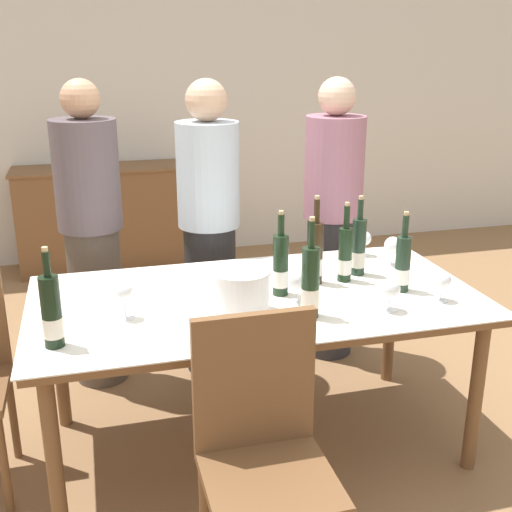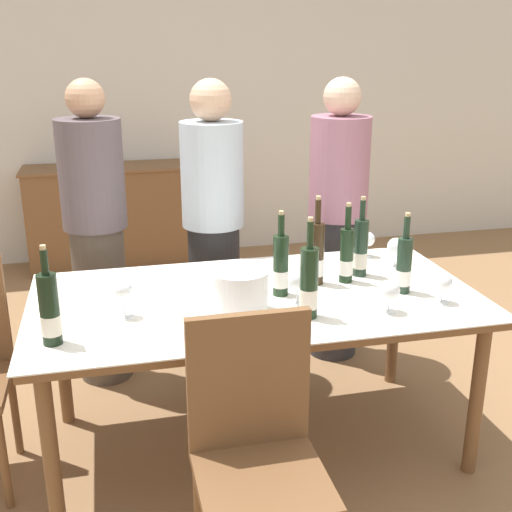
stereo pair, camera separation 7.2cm
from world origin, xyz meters
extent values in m
plane|color=olive|center=(0.00, 0.00, 0.00)|extent=(12.00, 12.00, 0.00)
cube|color=silver|center=(0.00, 3.02, 1.40)|extent=(8.00, 0.10, 2.80)
cube|color=brown|center=(-0.57, 2.73, 0.41)|extent=(1.31, 0.44, 0.82)
cube|color=brown|center=(-0.57, 2.73, 0.83)|extent=(1.35, 0.46, 0.02)
cylinder|color=brown|center=(-0.86, -0.40, 0.35)|extent=(0.06, 0.06, 0.70)
cylinder|color=brown|center=(0.86, -0.40, 0.35)|extent=(0.06, 0.06, 0.70)
cylinder|color=brown|center=(-0.86, 0.40, 0.35)|extent=(0.06, 0.06, 0.70)
cylinder|color=brown|center=(0.86, 0.40, 0.35)|extent=(0.06, 0.06, 0.70)
cube|color=brown|center=(0.00, 0.00, 0.72)|extent=(1.88, 0.97, 0.04)
cube|color=white|center=(0.00, 0.00, 0.74)|extent=(1.91, 1.00, 0.01)
cylinder|color=white|center=(-0.11, -0.16, 0.83)|extent=(0.23, 0.23, 0.18)
cylinder|color=white|center=(-0.11, -0.16, 0.92)|extent=(0.24, 0.24, 0.01)
cylinder|color=black|center=(0.11, -0.01, 0.88)|extent=(0.07, 0.07, 0.26)
cylinder|color=white|center=(0.11, -0.01, 0.82)|extent=(0.07, 0.07, 0.07)
cylinder|color=black|center=(0.11, -0.01, 1.05)|extent=(0.03, 0.03, 0.09)
cylinder|color=tan|center=(0.11, -0.01, 1.11)|extent=(0.02, 0.02, 0.02)
cylinder|color=#1E3323|center=(0.53, 0.14, 0.88)|extent=(0.07, 0.07, 0.27)
cylinder|color=silver|center=(0.53, 0.14, 0.82)|extent=(0.07, 0.07, 0.07)
cylinder|color=#1E3323|center=(0.53, 0.14, 1.06)|extent=(0.03, 0.03, 0.09)
cylinder|color=tan|center=(0.53, 0.14, 1.11)|extent=(0.02, 0.02, 0.02)
cylinder|color=black|center=(0.44, 0.08, 0.87)|extent=(0.06, 0.06, 0.25)
cylinder|color=white|center=(0.44, 0.08, 0.81)|extent=(0.06, 0.06, 0.07)
cylinder|color=black|center=(0.44, 0.08, 1.04)|extent=(0.03, 0.03, 0.10)
cylinder|color=tan|center=(0.44, 0.08, 1.10)|extent=(0.02, 0.02, 0.02)
cylinder|color=black|center=(0.15, -0.26, 0.88)|extent=(0.07, 0.07, 0.28)
cylinder|color=silver|center=(0.15, -0.26, 0.82)|extent=(0.07, 0.07, 0.08)
cylinder|color=black|center=(0.15, -0.26, 1.08)|extent=(0.03, 0.03, 0.11)
cylinder|color=tan|center=(0.15, -0.26, 1.14)|extent=(0.02, 0.02, 0.02)
cylinder|color=#1E3323|center=(0.63, -0.10, 0.86)|extent=(0.07, 0.07, 0.24)
cylinder|color=white|center=(0.63, -0.10, 0.81)|extent=(0.07, 0.07, 0.07)
cylinder|color=#1E3323|center=(0.63, -0.10, 1.03)|extent=(0.03, 0.03, 0.10)
cylinder|color=tan|center=(0.63, -0.10, 1.09)|extent=(0.02, 0.02, 0.02)
cylinder|color=#332314|center=(0.30, 0.08, 0.88)|extent=(0.07, 0.07, 0.28)
cylinder|color=white|center=(0.30, 0.08, 0.82)|extent=(0.07, 0.07, 0.08)
cylinder|color=#332314|center=(0.30, 0.08, 1.08)|extent=(0.03, 0.03, 0.11)
cylinder|color=tan|center=(0.30, 0.08, 1.14)|extent=(0.02, 0.02, 0.02)
cylinder|color=black|center=(-0.82, -0.28, 0.87)|extent=(0.07, 0.07, 0.26)
cylinder|color=silver|center=(-0.82, -0.28, 0.82)|extent=(0.07, 0.07, 0.07)
cylinder|color=black|center=(-0.82, -0.28, 1.05)|extent=(0.03, 0.03, 0.09)
cylinder|color=tan|center=(-0.82, -0.28, 1.11)|extent=(0.02, 0.02, 0.02)
cylinder|color=white|center=(-0.56, -0.10, 0.75)|extent=(0.07, 0.07, 0.00)
cylinder|color=white|center=(-0.56, -0.10, 0.79)|extent=(0.01, 0.01, 0.08)
sphere|color=white|center=(-0.56, -0.10, 0.86)|extent=(0.07, 0.07, 0.07)
cylinder|color=white|center=(0.15, -0.12, 0.75)|extent=(0.07, 0.07, 0.00)
cylinder|color=white|center=(0.15, -0.12, 0.78)|extent=(0.01, 0.01, 0.07)
sphere|color=white|center=(0.15, -0.12, 0.85)|extent=(0.08, 0.08, 0.08)
cylinder|color=white|center=(0.74, 0.21, 0.75)|extent=(0.07, 0.07, 0.00)
cylinder|color=white|center=(0.74, 0.21, 0.78)|extent=(0.01, 0.01, 0.07)
sphere|color=white|center=(0.74, 0.21, 0.85)|extent=(0.08, 0.08, 0.08)
cylinder|color=white|center=(0.67, 0.39, 0.75)|extent=(0.06, 0.06, 0.00)
cylinder|color=white|center=(0.67, 0.39, 0.78)|extent=(0.01, 0.01, 0.06)
sphere|color=white|center=(0.67, 0.39, 0.83)|extent=(0.07, 0.07, 0.07)
cylinder|color=white|center=(0.74, -0.25, 0.75)|extent=(0.06, 0.06, 0.00)
cylinder|color=white|center=(0.74, -0.25, 0.78)|extent=(0.01, 0.01, 0.06)
sphere|color=white|center=(0.74, -0.25, 0.83)|extent=(0.07, 0.07, 0.07)
cylinder|color=white|center=(0.48, -0.29, 0.75)|extent=(0.06, 0.06, 0.00)
cylinder|color=white|center=(0.48, -0.29, 0.78)|extent=(0.01, 0.01, 0.06)
sphere|color=white|center=(0.48, -0.29, 0.84)|extent=(0.08, 0.08, 0.08)
cylinder|color=brown|center=(-1.06, -0.18, 0.22)|extent=(0.03, 0.03, 0.44)
cylinder|color=brown|center=(-1.06, 0.18, 0.22)|extent=(0.03, 0.03, 0.44)
cylinder|color=brown|center=(-0.36, -0.63, 0.21)|extent=(0.03, 0.03, 0.42)
cylinder|color=brown|center=(0.01, -0.63, 0.21)|extent=(0.03, 0.03, 0.42)
cube|color=brown|center=(-0.17, -0.81, 0.44)|extent=(0.42, 0.42, 0.04)
cube|color=brown|center=(-0.17, -0.62, 0.70)|extent=(0.42, 0.04, 0.49)
cylinder|color=#51473D|center=(-0.66, 0.83, 0.43)|extent=(0.28, 0.28, 0.86)
cylinder|color=#594C51|center=(-0.66, 0.83, 1.14)|extent=(0.33, 0.33, 0.56)
sphere|color=tan|center=(-0.66, 0.83, 1.52)|extent=(0.19, 0.19, 0.19)
cylinder|color=#262628|center=(-0.05, 0.79, 0.42)|extent=(0.28, 0.28, 0.85)
cylinder|color=silver|center=(-0.05, 0.79, 1.12)|extent=(0.33, 0.33, 0.55)
sphere|color=#DBAD89|center=(-0.05, 0.79, 1.50)|extent=(0.21, 0.21, 0.21)
cylinder|color=#2D2D33|center=(0.66, 0.81, 0.42)|extent=(0.28, 0.28, 0.84)
cylinder|color=#9E667A|center=(0.66, 0.81, 1.12)|extent=(0.33, 0.33, 0.56)
sphere|color=beige|center=(0.66, 0.81, 1.50)|extent=(0.20, 0.20, 0.20)
camera|label=1|loc=(-0.66, -2.47, 1.78)|focal=45.00mm
camera|label=2|loc=(-0.59, -2.49, 1.78)|focal=45.00mm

